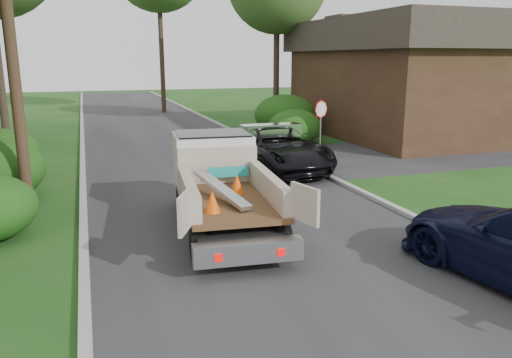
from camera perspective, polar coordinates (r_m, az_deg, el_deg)
The scene contains 13 objects.
ground at distance 10.89m, azimuth 3.30°, elevation -8.49°, with size 120.00×120.00×0.00m, color #164413.
road at distance 20.13m, azimuth -7.46°, elevation 1.76°, with size 8.00×90.00×0.02m, color #28282B.
side_street at distance 24.57m, azimuth 21.68°, elevation 3.05°, with size 16.00×7.00×0.02m, color #28282B.
curb_left at distance 19.75m, azimuth -19.20°, elevation 1.05°, with size 0.20×90.00×0.12m, color #9E9E99.
curb_right at distance 21.29m, azimuth 3.41°, elevation 2.65°, with size 0.20×90.00×0.12m, color #9E9E99.
stop_sign at distance 20.57m, azimuth 7.40°, elevation 7.02°, with size 0.71×0.32×2.48m.
utility_pole at distance 14.45m, azimuth -26.48°, elevation 16.53°, with size 2.42×1.25×10.00m.
house_right at distance 28.79m, azimuth 17.29°, elevation 11.14°, with size 9.72×12.96×6.20m.
hedge_left_c at distance 19.83m, azimuth -27.19°, elevation 2.67°, with size 2.60×2.60×1.70m, color #11440F.
hedge_right_a at distance 24.54m, azimuth 4.48°, elevation 5.96°, with size 2.60×2.60×1.70m, color #11440F.
hedge_right_b at distance 27.53m, azimuth 3.36°, elevation 7.34°, with size 3.38×3.38×2.21m, color #11440F.
flatbed_truck at distance 12.72m, azimuth -4.27°, elevation 0.27°, with size 2.91×5.88×2.15m.
black_pickup at distance 18.83m, azimuth 2.14°, elevation 3.57°, with size 2.71×5.88×1.63m, color black.
Camera 1 is at (-3.84, -9.33, 4.09)m, focal length 35.00 mm.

